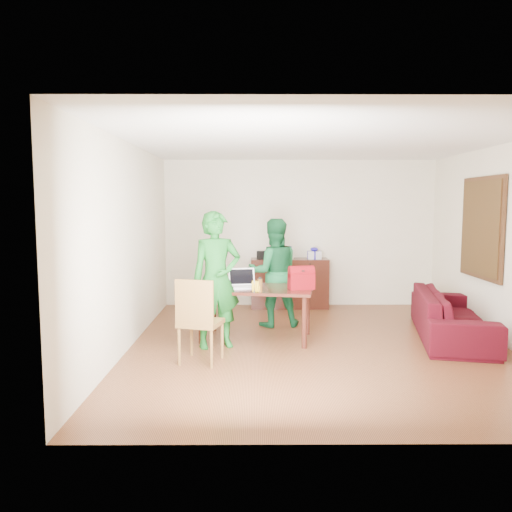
{
  "coord_description": "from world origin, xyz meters",
  "views": [
    {
      "loc": [
        -0.86,
        -6.52,
        1.9
      ],
      "look_at": [
        -0.82,
        0.57,
        1.16
      ],
      "focal_mm": 35.0,
      "sensor_mm": 36.0,
      "label": 1
    }
  ],
  "objects_px": {
    "person_near": "(216,280)",
    "red_bag": "(301,280)",
    "person_far": "(274,273)",
    "sofa": "(452,315)",
    "chair": "(201,338)",
    "bottle": "(260,285)",
    "laptop": "(244,285)",
    "table": "(256,294)"
  },
  "relations": [
    {
      "from": "table",
      "to": "chair",
      "type": "bearing_deg",
      "value": -113.43
    },
    {
      "from": "person_far",
      "to": "red_bag",
      "type": "xyz_separation_m",
      "value": [
        0.34,
        -0.88,
        0.02
      ]
    },
    {
      "from": "sofa",
      "to": "chair",
      "type": "bearing_deg",
      "value": 119.36
    },
    {
      "from": "table",
      "to": "red_bag",
      "type": "relative_size",
      "value": 4.93
    },
    {
      "from": "red_bag",
      "to": "sofa",
      "type": "bearing_deg",
      "value": -5.7
    },
    {
      "from": "chair",
      "to": "laptop",
      "type": "relative_size",
      "value": 2.52
    },
    {
      "from": "red_bag",
      "to": "laptop",
      "type": "bearing_deg",
      "value": 163.99
    },
    {
      "from": "person_near",
      "to": "bottle",
      "type": "xyz_separation_m",
      "value": [
        0.57,
        0.04,
        -0.07
      ]
    },
    {
      "from": "chair",
      "to": "bottle",
      "type": "distance_m",
      "value": 1.13
    },
    {
      "from": "bottle",
      "to": "person_near",
      "type": "bearing_deg",
      "value": -175.71
    },
    {
      "from": "laptop",
      "to": "sofa",
      "type": "bearing_deg",
      "value": -8.99
    },
    {
      "from": "person_near",
      "to": "person_far",
      "type": "distance_m",
      "value": 1.41
    },
    {
      "from": "person_near",
      "to": "sofa",
      "type": "xyz_separation_m",
      "value": [
        3.3,
        0.42,
        -0.57
      ]
    },
    {
      "from": "person_near",
      "to": "red_bag",
      "type": "distance_m",
      "value": 1.18
    },
    {
      "from": "chair",
      "to": "person_far",
      "type": "distance_m",
      "value": 2.11
    },
    {
      "from": "chair",
      "to": "laptop",
      "type": "bearing_deg",
      "value": 79.16
    },
    {
      "from": "chair",
      "to": "person_near",
      "type": "bearing_deg",
      "value": 92.56
    },
    {
      "from": "laptop",
      "to": "red_bag",
      "type": "height_order",
      "value": "laptop"
    },
    {
      "from": "person_far",
      "to": "bottle",
      "type": "distance_m",
      "value": 1.14
    },
    {
      "from": "table",
      "to": "chair",
      "type": "height_order",
      "value": "chair"
    },
    {
      "from": "laptop",
      "to": "bottle",
      "type": "height_order",
      "value": "laptop"
    },
    {
      "from": "person_far",
      "to": "red_bag",
      "type": "distance_m",
      "value": 0.95
    },
    {
      "from": "table",
      "to": "bottle",
      "type": "bearing_deg",
      "value": -72.6
    },
    {
      "from": "laptop",
      "to": "bottle",
      "type": "xyz_separation_m",
      "value": [
        0.22,
        -0.32,
        0.05
      ]
    },
    {
      "from": "bottle",
      "to": "sofa",
      "type": "height_order",
      "value": "bottle"
    },
    {
      "from": "bottle",
      "to": "sofa",
      "type": "bearing_deg",
      "value": 7.86
    },
    {
      "from": "person_far",
      "to": "sofa",
      "type": "xyz_separation_m",
      "value": [
        2.49,
        -0.74,
        -0.51
      ]
    },
    {
      "from": "table",
      "to": "person_near",
      "type": "xyz_separation_m",
      "value": [
        -0.52,
        -0.39,
        0.26
      ]
    },
    {
      "from": "red_bag",
      "to": "sofa",
      "type": "xyz_separation_m",
      "value": [
        2.15,
        0.15,
        -0.53
      ]
    },
    {
      "from": "sofa",
      "to": "laptop",
      "type": "bearing_deg",
      "value": 103.2
    },
    {
      "from": "chair",
      "to": "sofa",
      "type": "xyz_separation_m",
      "value": [
        3.44,
        1.07,
        0.03
      ]
    },
    {
      "from": "person_near",
      "to": "laptop",
      "type": "distance_m",
      "value": 0.52
    },
    {
      "from": "red_bag",
      "to": "table",
      "type": "bearing_deg",
      "value": 159.7
    },
    {
      "from": "person_near",
      "to": "red_bag",
      "type": "height_order",
      "value": "person_near"
    },
    {
      "from": "chair",
      "to": "person_near",
      "type": "distance_m",
      "value": 0.9
    },
    {
      "from": "person_near",
      "to": "person_far",
      "type": "bearing_deg",
      "value": 36.81
    },
    {
      "from": "chair",
      "to": "red_bag",
      "type": "relative_size",
      "value": 3.01
    },
    {
      "from": "bottle",
      "to": "red_bag",
      "type": "xyz_separation_m",
      "value": [
        0.57,
        0.23,
        0.03
      ]
    },
    {
      "from": "person_near",
      "to": "red_bag",
      "type": "xyz_separation_m",
      "value": [
        1.14,
        0.27,
        -0.04
      ]
    },
    {
      "from": "chair",
      "to": "bottle",
      "type": "xyz_separation_m",
      "value": [
        0.72,
        0.7,
        0.53
      ]
    },
    {
      "from": "chair",
      "to": "laptop",
      "type": "xyz_separation_m",
      "value": [
        0.5,
        1.01,
        0.48
      ]
    },
    {
      "from": "laptop",
      "to": "person_near",
      "type": "bearing_deg",
      "value": -144.16
    }
  ]
}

